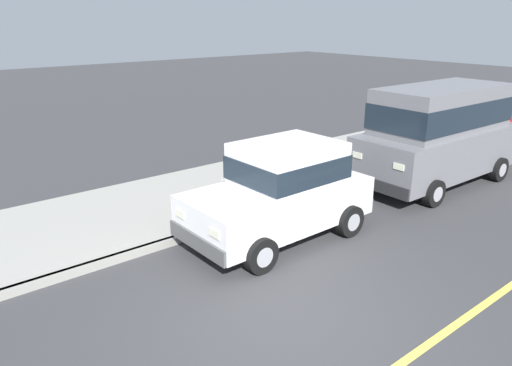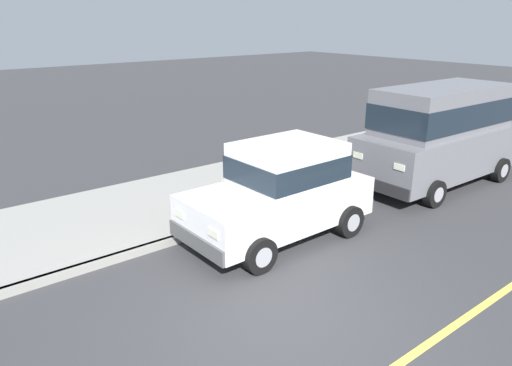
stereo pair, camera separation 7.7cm
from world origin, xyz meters
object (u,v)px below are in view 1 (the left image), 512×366
at_px(car_grey_van, 439,131).
at_px(fire_hydrant, 326,169).
at_px(car_white_hatchback, 281,190).
at_px(dog_grey, 228,184).

height_order(car_grey_van, fire_hydrant, car_grey_van).
bearing_deg(fire_hydrant, car_white_hatchback, -62.71).
height_order(car_white_hatchback, dog_grey, car_white_hatchback).
bearing_deg(fire_hydrant, dog_grey, -106.84).
xyz_separation_m(car_white_hatchback, dog_grey, (-2.23, 0.32, -0.55)).
bearing_deg(car_white_hatchback, fire_hydrant, 117.29).
height_order(car_grey_van, dog_grey, car_grey_van).
bearing_deg(dog_grey, fire_hydrant, 73.16).
xyz_separation_m(car_white_hatchback, fire_hydrant, (-1.47, 2.84, -0.50)).
height_order(dog_grey, fire_hydrant, fire_hydrant).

